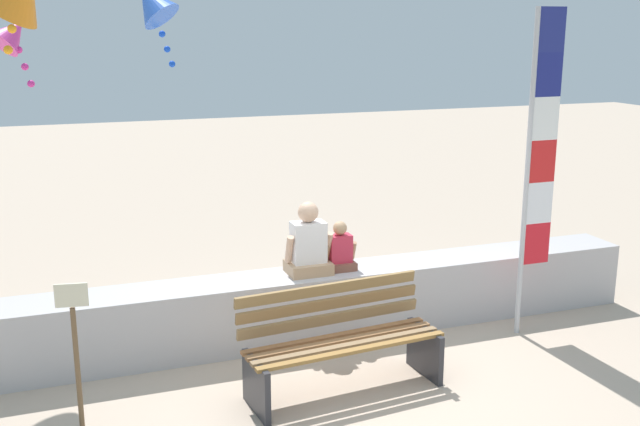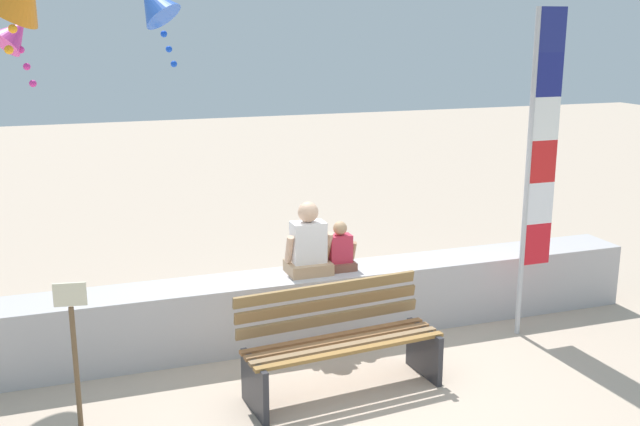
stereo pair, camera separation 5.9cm
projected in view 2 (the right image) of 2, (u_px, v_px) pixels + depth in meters
The scene contains 9 objects.
ground_plane at pixel (358, 384), 6.54m from camera, with size 40.00×40.00×0.00m, color #BBA48F.
seawall_ledge at pixel (316, 304), 7.49m from camera, with size 6.97×0.56×0.68m, color #B5AFB0.
park_bench at pixel (339, 343), 6.37m from camera, with size 1.76×0.76×0.88m.
person_adult at pixel (308, 246), 7.32m from camera, with size 0.47×0.35×0.72m.
person_child at pixel (340, 251), 7.44m from camera, with size 0.32×0.24×0.50m.
flag_banner at pixel (538, 156), 7.23m from camera, with size 0.34×0.05×3.22m.
kite_blue at pixel (153, 3), 8.65m from camera, with size 0.79×0.76×1.07m.
kite_magenta at pixel (15, 34), 8.29m from camera, with size 0.64×0.59×0.84m.
sign_post at pixel (74, 344), 5.62m from camera, with size 0.24×0.06×1.20m.
Camera 2 is at (-2.29, -5.55, 3.03)m, focal length 41.98 mm.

